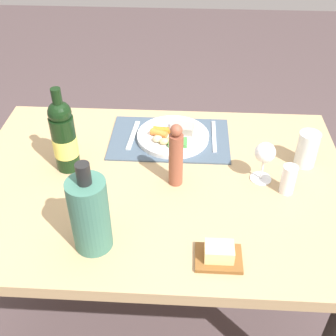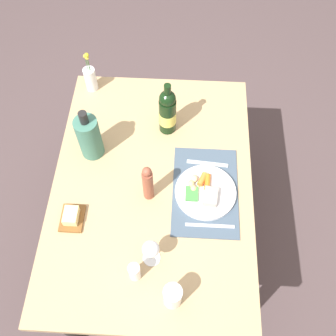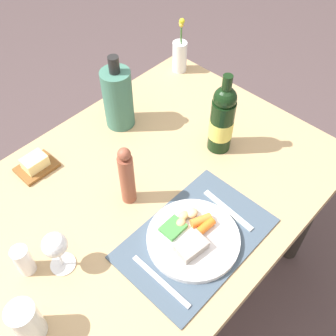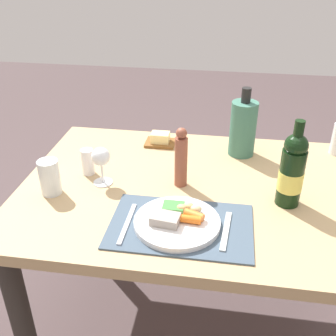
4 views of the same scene
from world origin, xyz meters
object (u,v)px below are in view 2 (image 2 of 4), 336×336
at_px(flower_vase, 90,78).
at_px(cooler_bottle, 89,137).
at_px(butter_dish, 72,217).
at_px(fork, 210,226).
at_px(wine_glass, 151,250).
at_px(salt_shaker, 135,272).
at_px(water_tumbler, 173,297).
at_px(dinner_plate, 205,191).
at_px(wine_bottle, 167,112).
at_px(dining_table, 153,194).
at_px(knife, 207,164).
at_px(pepper_mill, 148,183).

xyz_separation_m(flower_vase, cooler_bottle, (-0.40, -0.07, 0.05)).
xyz_separation_m(butter_dish, flower_vase, (0.76, 0.03, 0.05)).
distance_m(fork, wine_glass, 0.30).
bearing_deg(cooler_bottle, salt_shaker, -156.00).
xyz_separation_m(flower_vase, water_tumbler, (-1.08, -0.48, -0.02)).
relative_size(dinner_plate, wine_bottle, 0.89).
bearing_deg(water_tumbler, wine_bottle, 4.45).
height_order(dining_table, fork, fork).
bearing_deg(water_tumbler, knife, -12.12).
bearing_deg(dining_table, butter_dish, 119.97).
height_order(fork, pepper_mill, pepper_mill).
xyz_separation_m(dining_table, knife, (0.12, -0.25, 0.11)).
xyz_separation_m(dining_table, flower_vase, (0.57, 0.36, 0.18)).
distance_m(flower_vase, wine_glass, 0.99).
distance_m(dining_table, salt_shaker, 0.45).
distance_m(fork, salt_shaker, 0.38).
xyz_separation_m(fork, flower_vase, (0.76, 0.63, 0.07)).
height_order(dinner_plate, fork, dinner_plate).
xyz_separation_m(salt_shaker, cooler_bottle, (0.59, 0.26, 0.07)).
height_order(dining_table, dinner_plate, dinner_plate).
bearing_deg(salt_shaker, butter_dish, 52.14).
height_order(knife, butter_dish, butter_dish).
xyz_separation_m(dinner_plate, salt_shaker, (-0.39, 0.28, 0.03)).
distance_m(butter_dish, salt_shaker, 0.38).
xyz_separation_m(wine_bottle, pepper_mill, (-0.38, 0.06, -0.02)).
bearing_deg(flower_vase, knife, -126.15).
xyz_separation_m(wine_bottle, cooler_bottle, (-0.16, 0.35, -0.01)).
height_order(dinner_plate, cooler_bottle, cooler_bottle).
xyz_separation_m(pepper_mill, cooler_bottle, (0.22, 0.29, 0.01)).
bearing_deg(wine_bottle, water_tumbler, -175.55).
xyz_separation_m(dinner_plate, fork, (-0.16, -0.02, -0.01)).
distance_m(flower_vase, water_tumbler, 1.18).
relative_size(dining_table, butter_dish, 10.02).
relative_size(water_tumbler, wine_glass, 0.88).
relative_size(dining_table, salt_shaker, 12.65).
relative_size(butter_dish, salt_shaker, 1.26).
xyz_separation_m(fork, water_tumbler, (-0.32, 0.15, 0.05)).
xyz_separation_m(flower_vase, pepper_mill, (-0.63, -0.35, 0.04)).
relative_size(butter_dish, cooler_bottle, 0.45).
height_order(knife, pepper_mill, pepper_mill).
height_order(dining_table, pepper_mill, pepper_mill).
bearing_deg(fork, dining_table, 53.40).
height_order(dining_table, flower_vase, flower_vase).
bearing_deg(fork, flower_vase, 39.55).
distance_m(dining_table, water_tumbler, 0.55).
distance_m(wine_bottle, pepper_mill, 0.39).
bearing_deg(wine_glass, fork, -57.47).
height_order(dinner_plate, flower_vase, flower_vase).
height_order(fork, salt_shaker, salt_shaker).
distance_m(wine_bottle, cooler_bottle, 0.38).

